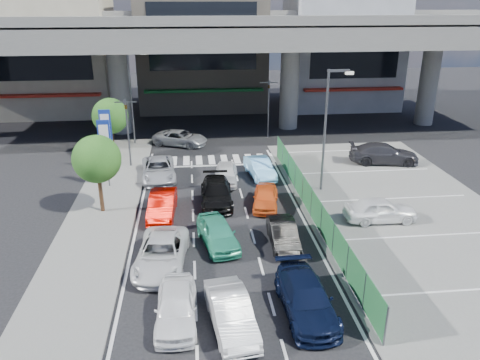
{
  "coord_description": "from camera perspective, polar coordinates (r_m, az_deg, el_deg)",
  "views": [
    {
      "loc": [
        -1.47,
        -22.25,
        12.17
      ],
      "look_at": [
        1.3,
        3.84,
        1.81
      ],
      "focal_mm": 35.0,
      "sensor_mm": 36.0,
      "label": 1
    }
  ],
  "objects": [
    {
      "name": "sedan_black_mid",
      "position": [
        29.28,
        -2.89,
        -1.56
      ],
      "size": [
        2.04,
        4.8,
        1.38
      ],
      "primitive_type": "imported",
      "rotation": [
        0.0,
        0.0,
        -0.02
      ],
      "color": "black",
      "rests_on": "ground"
    },
    {
      "name": "parked_sedan_dgrey",
      "position": [
        37.83,
        17.14,
        3.11
      ],
      "size": [
        5.52,
        3.01,
        1.52
      ],
      "primitive_type": "imported",
      "rotation": [
        0.0,
        0.0,
        1.4
      ],
      "color": "#2D2C31",
      "rests_on": "parking_lot"
    },
    {
      "name": "minivan_navy_back",
      "position": [
        19.82,
        8.06,
        -14.09
      ],
      "size": [
        2.11,
        4.82,
        1.38
      ],
      "primitive_type": "imported",
      "rotation": [
        0.0,
        0.0,
        0.04
      ],
      "color": "black",
      "rests_on": "ground"
    },
    {
      "name": "taxi_orange_right",
      "position": [
        28.81,
        3.13,
        -2.1
      ],
      "size": [
        2.14,
        3.9,
        1.26
      ],
      "primitive_type": "imported",
      "rotation": [
        0.0,
        0.0,
        -0.18
      ],
      "color": "orange",
      "rests_on": "ground"
    },
    {
      "name": "kei_truck_front_right",
      "position": [
        33.57,
        2.42,
        1.5
      ],
      "size": [
        2.0,
        4.23,
        1.34
      ],
      "primitive_type": "imported",
      "rotation": [
        0.0,
        0.0,
        0.15
      ],
      "color": "#71BDF4",
      "rests_on": "ground"
    },
    {
      "name": "parking_lot",
      "position": [
        29.85,
        19.29,
        -3.75
      ],
      "size": [
        12.0,
        28.0,
        0.06
      ],
      "primitive_type": "cube",
      "color": "slate",
      "rests_on": "ground"
    },
    {
      "name": "traffic_light_left",
      "position": [
        35.54,
        -13.66,
        7.55
      ],
      "size": [
        1.6,
        1.24,
        5.2
      ],
      "color": "#595B60",
      "rests_on": "ground"
    },
    {
      "name": "ground",
      "position": [
        25.4,
        -2.02,
        -7.09
      ],
      "size": [
        120.0,
        120.0,
        0.0
      ],
      "primitive_type": "plane",
      "color": "black",
      "rests_on": "ground"
    },
    {
      "name": "wagon_silver_front_left",
      "position": [
        33.65,
        -9.91,
        1.27
      ],
      "size": [
        2.7,
        5.14,
        1.38
      ],
      "primitive_type": "imported",
      "rotation": [
        0.0,
        0.0,
        0.08
      ],
      "color": "#ABADB3",
      "rests_on": "ground"
    },
    {
      "name": "building_west",
      "position": [
        56.42,
        -21.66,
        14.32
      ],
      "size": [
        12.0,
        10.9,
        13.0
      ],
      "color": "gray",
      "rests_on": "ground"
    },
    {
      "name": "sedan_white_mid_left",
      "position": [
        22.93,
        -9.56,
        -8.83
      ],
      "size": [
        2.74,
        5.16,
        1.38
      ],
      "primitive_type": "imported",
      "rotation": [
        0.0,
        0.0,
        -0.09
      ],
      "color": "silver",
      "rests_on": "ground"
    },
    {
      "name": "traffic_light_right",
      "position": [
        42.64,
        3.52,
        10.37
      ],
      "size": [
        1.6,
        1.24,
        5.2
      ],
      "color": "#595B60",
      "rests_on": "ground"
    },
    {
      "name": "building_center",
      "position": [
        55.44,
        -4.72,
        16.64
      ],
      "size": [
        14.0,
        10.9,
        15.0
      ],
      "color": "gray",
      "rests_on": "ground"
    },
    {
      "name": "taxi_teal_mid",
      "position": [
        24.47,
        -2.73,
        -6.46
      ],
      "size": [
        2.41,
        4.3,
        1.38
      ],
      "primitive_type": "imported",
      "rotation": [
        0.0,
        0.0,
        0.2
      ],
      "color": "teal",
      "rests_on": "ground"
    },
    {
      "name": "signboard_near",
      "position": [
        32.1,
        -16.13,
        4.2
      ],
      "size": [
        0.8,
        0.14,
        4.7
      ],
      "color": "#595B60",
      "rests_on": "ground"
    },
    {
      "name": "hatch_white_back_mid",
      "position": [
        18.89,
        -1.11,
        -15.87
      ],
      "size": [
        2.02,
        4.35,
        1.38
      ],
      "primitive_type": "imported",
      "rotation": [
        0.0,
        0.0,
        0.14
      ],
      "color": "silver",
      "rests_on": "ground"
    },
    {
      "name": "street_lamp_left",
      "position": [
        41.21,
        -12.96,
        10.67
      ],
      "size": [
        1.65,
        0.22,
        8.0
      ],
      "color": "#595B60",
      "rests_on": "ground"
    },
    {
      "name": "street_lamp_right",
      "position": [
        30.46,
        10.7,
        7.11
      ],
      "size": [
        1.65,
        0.22,
        8.0
      ],
      "color": "#595B60",
      "rests_on": "ground"
    },
    {
      "name": "tree_far",
      "position": [
        38.31,
        -15.54,
        7.51
      ],
      "size": [
        2.8,
        2.8,
        4.8
      ],
      "color": "#382314",
      "rests_on": "ground"
    },
    {
      "name": "parked_sedan_white",
      "position": [
        28.01,
        16.74,
        -3.47
      ],
      "size": [
        4.14,
        1.73,
        1.4
      ],
      "primitive_type": "imported",
      "rotation": [
        0.0,
        0.0,
        1.55
      ],
      "color": "white",
      "rests_on": "parking_lot"
    },
    {
      "name": "sedan_white_front_mid",
      "position": [
        32.52,
        -1.7,
        0.79
      ],
      "size": [
        1.86,
        3.91,
        1.29
      ],
      "primitive_type": "imported",
      "rotation": [
        0.0,
        0.0,
        -0.09
      ],
      "color": "silver",
      "rests_on": "ground"
    },
    {
      "name": "expressway",
      "position": [
        44.41,
        -4.34,
        17.09
      ],
      "size": [
        64.0,
        14.0,
        10.75
      ],
      "color": "slate",
      "rests_on": "ground"
    },
    {
      "name": "traffic_cone",
      "position": [
        30.77,
        7.7,
        -1.13
      ],
      "size": [
        0.47,
        0.47,
        0.7
      ],
      "primitive_type": "cone",
      "rotation": [
        0.0,
        0.0,
        0.43
      ],
      "color": "red",
      "rests_on": "parking_lot"
    },
    {
      "name": "building_east",
      "position": [
        57.3,
        12.14,
        14.9
      ],
      "size": [
        12.0,
        10.9,
        12.0
      ],
      "color": "gray",
      "rests_on": "ground"
    },
    {
      "name": "hatch_black_mid_right",
      "position": [
        24.56,
        5.27,
        -6.58
      ],
      "size": [
        1.43,
        3.85,
        1.26
      ],
      "primitive_type": "imported",
      "rotation": [
        0.0,
        0.0,
        -0.03
      ],
      "color": "black",
      "rests_on": "ground"
    },
    {
      "name": "fence_run",
      "position": [
        26.71,
        9.23,
        -3.71
      ],
      "size": [
        0.16,
        22.0,
        1.8
      ],
      "primitive_type": null,
      "color": "#205D31",
      "rests_on": "ground"
    },
    {
      "name": "van_white_back_left",
      "position": [
        19.37,
        -7.79,
        -15.03
      ],
      "size": [
        1.7,
        4.08,
        1.38
      ],
      "primitive_type": "imported",
      "rotation": [
        0.0,
        0.0,
        -0.02
      ],
      "color": "white",
      "rests_on": "ground"
    },
    {
      "name": "taxi_orange_left",
      "position": [
        27.98,
        -9.45,
        -2.99
      ],
      "size": [
        1.68,
        4.26,
        1.38
      ],
      "primitive_type": "imported",
      "rotation": [
        0.0,
        0.0,
        -0.05
      ],
      "color": "#BC0900",
      "rests_on": "ground"
    },
    {
      "name": "sidewalk_left",
      "position": [
        29.43,
        -16.36,
        -3.68
      ],
      "size": [
        4.0,
        30.0,
        0.12
      ],
      "primitive_type": "cube",
      "color": "slate",
      "rests_on": "ground"
    },
    {
      "name": "tree_near",
      "position": [
        28.23,
        -17.06,
        2.44
      ],
      "size": [
        2.8,
        2.8,
        4.8
      ],
      "color": "#382314",
      "rests_on": "ground"
    },
    {
      "name": "signboard_far",
      "position": [
        35.01,
        -16.01,
        5.63
      ],
      "size": [
        0.8,
        0.14,
        4.7
      ],
      "color": "#595B60",
      "rests_on": "ground"
    },
    {
      "name": "crossing_wagon_silver",
      "position": [
        41.08,
        -7.28,
        5.09
      ],
      "size": [
        5.17,
        3.81,
        1.31
      ],
      "primitive_type": "imported",
      "rotation": [
        0.0,
        0.0,
        1.18
      ],
      "color": "#93969A",
      "rests_on": "ground"
    }
  ]
}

